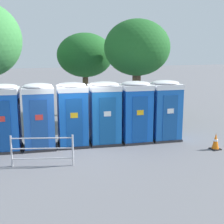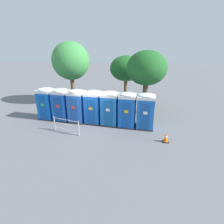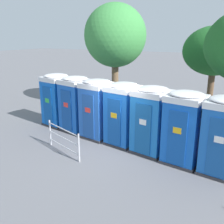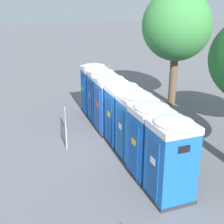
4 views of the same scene
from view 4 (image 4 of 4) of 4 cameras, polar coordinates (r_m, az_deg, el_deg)
ground_plane at (r=12.82m, az=0.64°, el=-5.88°), size 120.00×120.00×0.00m
portapotty_0 at (r=15.91m, az=-3.28°, el=4.32°), size 1.41×1.40×2.54m
portapotty_1 at (r=14.72m, az=-1.90°, el=3.00°), size 1.43×1.41×2.54m
portapotty_2 at (r=13.54m, az=-0.32°, el=1.45°), size 1.34×1.36×2.54m
portapotty_3 at (r=12.41m, az=1.95°, el=-0.36°), size 1.33×1.36×2.54m
portapotty_4 at (r=11.30m, az=4.33°, el=-2.56°), size 1.41×1.38×2.54m
portapotty_5 at (r=10.20m, az=6.98°, el=-5.27°), size 1.37×1.35×2.54m
portapotty_6 at (r=9.20m, az=10.72°, el=-8.50°), size 1.37×1.35×2.54m
street_tree_0 at (r=16.99m, az=11.74°, el=15.13°), size 3.59×3.59×6.09m
event_barrier at (r=13.25m, az=-8.48°, el=-2.53°), size 1.95×0.72×1.05m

